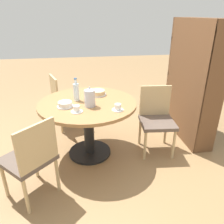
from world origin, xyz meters
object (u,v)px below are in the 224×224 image
at_px(bookshelf, 190,83).
at_px(cake_second, 65,105).
at_px(chair_b, 31,158).
at_px(chair_a, 64,100).
at_px(cake_main, 97,93).
at_px(chair_c, 156,118).
at_px(water_bottle, 76,92).
at_px(cup_b, 77,109).
at_px(coffee_pot, 90,98).
at_px(cup_a, 118,108).

xyz_separation_m(bookshelf, cake_second, (0.43, -1.71, -0.04)).
xyz_separation_m(chair_b, cake_second, (-0.54, 0.32, 0.29)).
height_order(chair_a, bookshelf, bookshelf).
bearing_deg(cake_main, chair_a, -141.28).
distance_m(bookshelf, cake_main, 1.32).
bearing_deg(chair_b, cake_second, -165.27).
xyz_separation_m(chair_c, water_bottle, (-0.09, -1.00, 0.38)).
distance_m(chair_b, cup_b, 0.66).
bearing_deg(coffee_pot, water_bottle, -144.50).
height_order(chair_a, chair_c, same).
bearing_deg(chair_b, cake_main, -174.04).
bearing_deg(bookshelf, water_bottle, 98.82).
relative_size(chair_c, cup_b, 6.63).
distance_m(chair_c, bookshelf, 0.75).
relative_size(chair_b, cup_b, 6.63).
xyz_separation_m(coffee_pot, cup_b, (0.14, -0.15, -0.07)).
height_order(coffee_pot, cup_b, coffee_pot).
relative_size(coffee_pot, water_bottle, 0.83).
bearing_deg(cup_b, chair_a, -169.58).
bearing_deg(cup_a, chair_b, -67.80).
bearing_deg(water_bottle, cup_b, -0.63).
relative_size(water_bottle, cup_b, 2.16).
distance_m(water_bottle, cake_second, 0.24).
xyz_separation_m(chair_c, cake_second, (0.09, -1.13, 0.29)).
xyz_separation_m(chair_c, cake_main, (-0.25, -0.73, 0.30)).
height_order(chair_c, coffee_pot, coffee_pot).
bearing_deg(chair_c, cake_main, 166.75).
relative_size(water_bottle, cake_second, 1.51).
bearing_deg(cup_b, cake_second, -141.63).
relative_size(chair_a, cup_b, 6.63).
bearing_deg(chair_c, cup_b, -160.44).
height_order(cake_main, cup_b, cup_b).
height_order(bookshelf, cup_b, bookshelf).
height_order(chair_c, water_bottle, water_bottle).
xyz_separation_m(cake_main, cup_b, (0.50, -0.27, 0.00)).
bearing_deg(chair_a, chair_b, 152.42).
xyz_separation_m(cake_main, cup_a, (0.52, 0.17, 0.00)).
bearing_deg(cup_a, cake_second, -107.93).
relative_size(chair_b, coffee_pot, 3.68).
bearing_deg(chair_c, cake_second, -169.98).
xyz_separation_m(chair_a, cup_a, (1.11, 0.64, 0.30)).
height_order(chair_c, bookshelf, bookshelf).
bearing_deg(chair_a, chair_c, -142.79).
distance_m(coffee_pot, cake_main, 0.39).
relative_size(chair_a, cup_a, 6.63).
relative_size(chair_c, cup_a, 6.63).
bearing_deg(cup_b, water_bottle, 179.37).
relative_size(chair_a, bookshelf, 0.52).
distance_m(chair_c, cup_b, 1.07).
xyz_separation_m(chair_c, cup_a, (0.28, -0.56, 0.30)).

